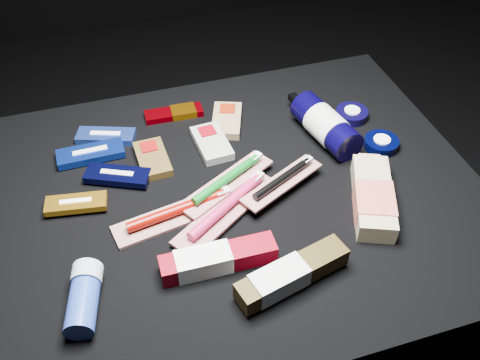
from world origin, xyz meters
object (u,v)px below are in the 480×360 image
object	(u,v)px
lotion_bottle	(325,125)
bodywash_bottle	(373,198)
deodorant_stick	(84,297)
toothpaste_carton_red	(213,260)

from	to	relation	value
lotion_bottle	bodywash_bottle	bearing A→B (deg)	-100.19
deodorant_stick	toothpaste_carton_red	bearing A→B (deg)	16.53
lotion_bottle	toothpaste_carton_red	bearing A→B (deg)	-152.22
lotion_bottle	deodorant_stick	bearing A→B (deg)	-164.25
deodorant_stick	lotion_bottle	bearing A→B (deg)	40.05
toothpaste_carton_red	deodorant_stick	bearing A→B (deg)	-175.14
bodywash_bottle	toothpaste_carton_red	distance (m)	0.33
lotion_bottle	bodywash_bottle	xyz separation A→B (m)	(0.01, -0.22, -0.01)
lotion_bottle	deodorant_stick	xyz separation A→B (m)	(-0.54, -0.28, -0.01)
lotion_bottle	toothpaste_carton_red	world-z (taller)	lotion_bottle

